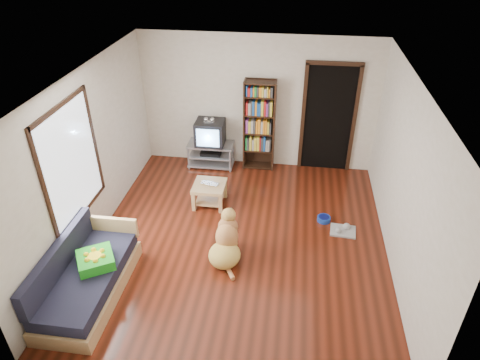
# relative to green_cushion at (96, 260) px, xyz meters

# --- Properties ---
(ground) EXTENTS (5.00, 5.00, 0.00)m
(ground) POSITION_rel_green_cushion_xyz_m (1.75, 1.25, -0.49)
(ground) COLOR #5C1E0F
(ground) RESTS_ON ground
(ceiling) EXTENTS (5.00, 5.00, 0.00)m
(ceiling) POSITION_rel_green_cushion_xyz_m (1.75, 1.25, 2.11)
(ceiling) COLOR white
(ceiling) RESTS_ON ground
(wall_back) EXTENTS (4.50, 0.00, 4.50)m
(wall_back) POSITION_rel_green_cushion_xyz_m (1.75, 3.75, 0.81)
(wall_back) COLOR silver
(wall_back) RESTS_ON ground
(wall_front) EXTENTS (4.50, 0.00, 4.50)m
(wall_front) POSITION_rel_green_cushion_xyz_m (1.75, -1.25, 0.81)
(wall_front) COLOR silver
(wall_front) RESTS_ON ground
(wall_left) EXTENTS (0.00, 5.00, 5.00)m
(wall_left) POSITION_rel_green_cushion_xyz_m (-0.50, 1.25, 0.81)
(wall_left) COLOR silver
(wall_left) RESTS_ON ground
(wall_right) EXTENTS (0.00, 5.00, 5.00)m
(wall_right) POSITION_rel_green_cushion_xyz_m (4.00, 1.25, 0.81)
(wall_right) COLOR silver
(wall_right) RESTS_ON ground
(green_cushion) EXTENTS (0.62, 0.62, 0.15)m
(green_cushion) POSITION_rel_green_cushion_xyz_m (0.00, 0.00, 0.00)
(green_cushion) COLOR green
(green_cushion) RESTS_ON sofa
(laptop) EXTENTS (0.35, 0.26, 0.02)m
(laptop) POSITION_rel_green_cushion_xyz_m (1.09, 2.14, -0.08)
(laptop) COLOR white
(laptop) RESTS_ON coffee_table
(dog_bowl) EXTENTS (0.22, 0.22, 0.08)m
(dog_bowl) POSITION_rel_green_cushion_xyz_m (3.07, 1.93, -0.45)
(dog_bowl) COLOR navy
(dog_bowl) RESTS_ON ground
(grey_rag) EXTENTS (0.43, 0.35, 0.03)m
(grey_rag) POSITION_rel_green_cushion_xyz_m (3.37, 1.68, -0.48)
(grey_rag) COLOR #979797
(grey_rag) RESTS_ON ground
(window) EXTENTS (0.03, 1.46, 1.70)m
(window) POSITION_rel_green_cushion_xyz_m (-0.48, 0.75, 1.01)
(window) COLOR white
(window) RESTS_ON wall_left
(doorway) EXTENTS (1.03, 0.05, 2.19)m
(doorway) POSITION_rel_green_cushion_xyz_m (3.10, 3.73, 0.62)
(doorway) COLOR black
(doorway) RESTS_ON wall_back
(tv_stand) EXTENTS (0.90, 0.45, 0.50)m
(tv_stand) POSITION_rel_green_cushion_xyz_m (0.85, 3.50, -0.23)
(tv_stand) COLOR #99999E
(tv_stand) RESTS_ON ground
(crt_tv) EXTENTS (0.55, 0.52, 0.58)m
(crt_tv) POSITION_rel_green_cushion_xyz_m (0.85, 3.52, 0.25)
(crt_tv) COLOR black
(crt_tv) RESTS_ON tv_stand
(bookshelf) EXTENTS (0.60, 0.30, 1.80)m
(bookshelf) POSITION_rel_green_cushion_xyz_m (1.80, 3.59, 0.51)
(bookshelf) COLOR black
(bookshelf) RESTS_ON ground
(sofa) EXTENTS (0.80, 1.80, 0.80)m
(sofa) POSITION_rel_green_cushion_xyz_m (-0.12, -0.13, -0.23)
(sofa) COLOR tan
(sofa) RESTS_ON ground
(coffee_table) EXTENTS (0.55, 0.55, 0.40)m
(coffee_table) POSITION_rel_green_cushion_xyz_m (1.09, 2.17, -0.21)
(coffee_table) COLOR tan
(coffee_table) RESTS_ON ground
(dog) EXTENTS (0.49, 0.92, 0.75)m
(dog) POSITION_rel_green_cushion_xyz_m (1.60, 0.84, -0.22)
(dog) COLOR #D5B452
(dog) RESTS_ON ground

